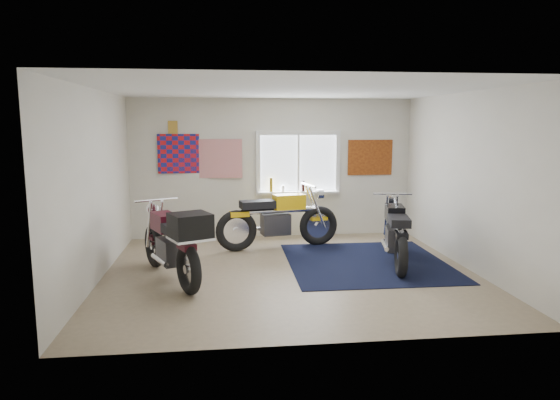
{
  "coord_description": "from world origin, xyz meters",
  "views": [
    {
      "loc": [
        -0.98,
        -7.2,
        2.21
      ],
      "look_at": [
        -0.1,
        0.4,
        1.04
      ],
      "focal_mm": 32.0,
      "sensor_mm": 36.0,
      "label": 1
    }
  ],
  "objects": [
    {
      "name": "window_assembly",
      "position": [
        0.5,
        2.47,
        1.37
      ],
      "size": [
        1.66,
        0.17,
        1.26
      ],
      "color": "white",
      "rests_on": "room_shell"
    },
    {
      "name": "ground",
      "position": [
        0.0,
        0.0,
        0.0
      ],
      "size": [
        5.5,
        5.5,
        0.0
      ],
      "primitive_type": "plane",
      "color": "#9E896B",
      "rests_on": "ground"
    },
    {
      "name": "maroon_tourer",
      "position": [
        -1.68,
        -0.3,
        0.57
      ],
      "size": [
        1.19,
        2.09,
        1.11
      ],
      "rotation": [
        0.0,
        0.0,
        2.0
      ],
      "color": "black",
      "rests_on": "ground"
    },
    {
      "name": "yellow_triumph",
      "position": [
        -0.01,
        1.5,
        0.5
      ],
      "size": [
        2.26,
        0.73,
        1.15
      ],
      "rotation": [
        0.0,
        0.0,
        0.19
      ],
      "color": "black",
      "rests_on": "ground"
    },
    {
      "name": "navy_rug",
      "position": [
        1.3,
        0.38,
        0.01
      ],
      "size": [
        2.52,
        2.62,
        0.01
      ],
      "primitive_type": "cube",
      "rotation": [
        0.0,
        0.0,
        -0.01
      ],
      "color": "black",
      "rests_on": "ground"
    },
    {
      "name": "room_shell",
      "position": [
        0.0,
        0.0,
        1.64
      ],
      "size": [
        5.5,
        5.5,
        5.5
      ],
      "color": "white",
      "rests_on": "ground"
    },
    {
      "name": "triumph_poster",
      "position": [
        1.95,
        2.48,
        1.55
      ],
      "size": [
        0.9,
        0.03,
        0.7
      ],
      "primitive_type": "cube",
      "color": "#A54C14",
      "rests_on": "room_shell"
    },
    {
      "name": "black_chrome_bike",
      "position": [
        1.73,
        0.28,
        0.47
      ],
      "size": [
        0.73,
        2.08,
        1.08
      ],
      "rotation": [
        0.0,
        0.0,
        1.35
      ],
      "color": "black",
      "rests_on": "navy_rug"
    },
    {
      "name": "oil_bottles",
      "position": [
        0.26,
        2.4,
        1.01
      ],
      "size": [
        0.8,
        0.07,
        0.28
      ],
      "color": "olive",
      "rests_on": "window_assembly"
    },
    {
      "name": "flag_display",
      "position": [
        -1.9,
        2.48,
        2.15
      ],
      "size": [
        1.6,
        0.1,
        1.17
      ],
      "color": "red",
      "rests_on": "room_shell"
    }
  ]
}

